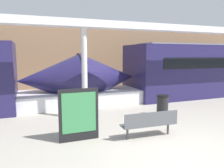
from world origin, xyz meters
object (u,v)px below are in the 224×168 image
Objects in this scene: bench_near at (150,122)px; trash_bin at (162,106)px; train_left at (207,71)px; support_column_near at (85,74)px; poster_board at (79,115)px.

trash_bin is (1.77, 1.94, -0.05)m from bench_near.
support_column_near reaches higher than train_left.
train_left reaches higher than poster_board.
bench_near is 2.62m from trash_bin.
support_column_near is at bearing -163.09° from train_left.
support_column_near is at bearing 119.48° from bench_near.
bench_near is 0.50× the size of support_column_near.
support_column_near reaches higher than trash_bin.
support_column_near is (-1.36, 2.68, 1.30)m from bench_near.
support_column_near is (0.71, 2.12, 0.99)m from poster_board.
train_left is at bearing 38.30° from bench_near.
trash_bin is at bearing -13.38° from support_column_near.
poster_board is at bearing -153.26° from train_left.
train_left is 4.68× the size of support_column_near.
support_column_near is (-8.81, -2.68, 0.28)m from train_left.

